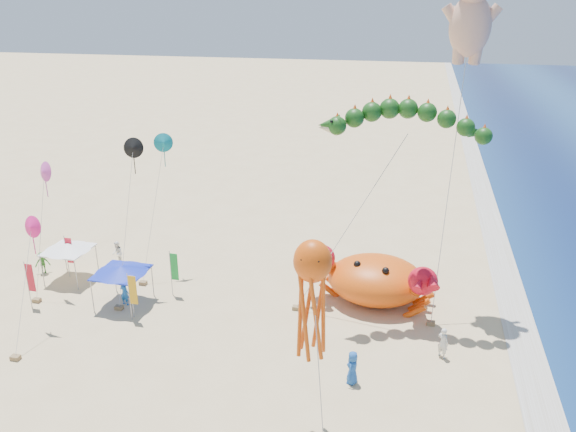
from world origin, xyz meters
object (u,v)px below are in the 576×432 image
object	(u,v)px
crab_inflatable	(376,279)
canopy_white	(68,247)
dragon_kite	(406,126)
octopus_kite	(312,291)
canopy_blue	(121,270)
cherub_kite	(471,15)

from	to	relation	value
crab_inflatable	canopy_white	world-z (taller)	crab_inflatable
dragon_kite	canopy_white	world-z (taller)	dragon_kite
octopus_kite	canopy_blue	bearing A→B (deg)	149.74
octopus_kite	canopy_blue	size ratio (longest dim) A/B	2.82
dragon_kite	cherub_kite	bearing A→B (deg)	48.53
crab_inflatable	cherub_kite	xyz separation A→B (m)	(4.24, 2.28, 16.02)
crab_inflatable	canopy_blue	size ratio (longest dim) A/B	2.56
octopus_kite	canopy_white	world-z (taller)	octopus_kite
octopus_kite	canopy_white	xyz separation A→B (m)	(-19.22, 10.38, -4.55)
cherub_kite	canopy_white	bearing A→B (deg)	-170.88
dragon_kite	octopus_kite	size ratio (longest dim) A/B	1.39
dragon_kite	cherub_kite	world-z (taller)	cherub_kite
cherub_kite	octopus_kite	distance (m)	18.98
cherub_kite	canopy_white	size ratio (longest dim) A/B	6.42
cherub_kite	canopy_blue	size ratio (longest dim) A/B	6.09
cherub_kite	dragon_kite	bearing A→B (deg)	-131.47
crab_inflatable	dragon_kite	xyz separation A→B (m)	(1.18, -1.19, 10.26)
dragon_kite	canopy_white	xyz separation A→B (m)	(-22.30, -0.60, -9.46)
dragon_kite	canopy_blue	xyz separation A→B (m)	(-16.96, -2.89, -9.45)
canopy_white	crab_inflatable	bearing A→B (deg)	4.85
canopy_white	canopy_blue	bearing A→B (deg)	-23.17
octopus_kite	canopy_blue	distance (m)	16.70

